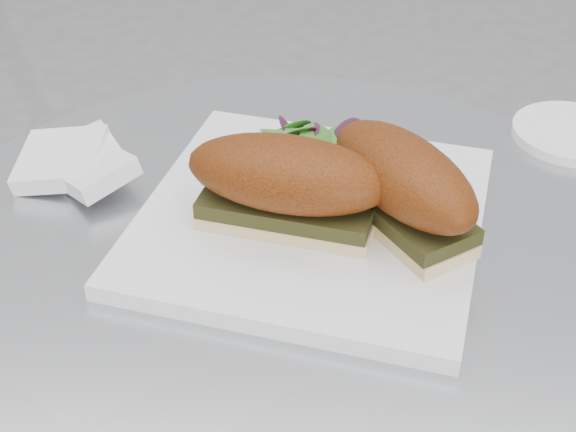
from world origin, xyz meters
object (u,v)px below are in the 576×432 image
at_px(saucer, 571,133).
at_px(plate, 312,218).
at_px(sandwich_left, 287,183).
at_px(sandwich_right, 402,183).

bearing_deg(saucer, plate, -146.38).
relative_size(sandwich_left, sandwich_right, 1.03).
bearing_deg(plate, sandwich_right, -10.45).
bearing_deg(sandwich_left, saucer, 45.50).
relative_size(plate, saucer, 2.40).
bearing_deg(saucer, sandwich_left, -145.31).
bearing_deg(plate, sandwich_left, -133.60).
distance_m(sandwich_left, sandwich_right, 0.10).
xyz_separation_m(sandwich_right, saucer, (0.19, 0.19, -0.05)).
height_order(sandwich_right, saucer, sandwich_right).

